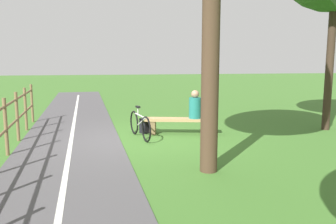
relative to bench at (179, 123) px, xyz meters
The scene contains 7 objects.
ground_plane 1.27m from the bench, 21.44° to the left, with size 80.00×80.00×0.00m, color #3D6B28.
paved_path 5.20m from the bench, 59.00° to the left, with size 2.49×36.00×0.02m, color #4C494C.
path_centre_line 5.20m from the bench, 59.00° to the left, with size 0.10×32.00×0.00m, color silver.
bench is the anchor object (origin of this frame).
person_seated 0.65m from the bench, 167.06° to the left, with size 0.40×0.40×0.79m.
bicycle 1.17m from the bench, 13.38° to the left, with size 0.42×1.66×0.85m.
backpack 0.98m from the bench, 21.03° to the right, with size 0.40×0.39×0.43m.
Camera 1 is at (0.82, 8.88, 2.08)m, focal length 36.90 mm.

